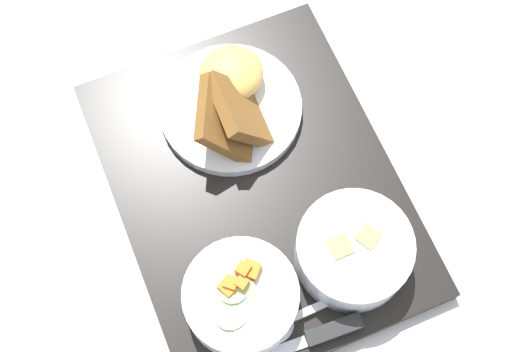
% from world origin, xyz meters
% --- Properties ---
extents(ground_plane, '(4.00, 4.00, 0.00)m').
position_xyz_m(ground_plane, '(0.00, 0.00, 0.00)').
color(ground_plane, silver).
extents(serving_tray, '(0.45, 0.36, 0.02)m').
position_xyz_m(serving_tray, '(0.00, 0.00, 0.01)').
color(serving_tray, black).
rests_on(serving_tray, ground_plane).
extents(bowl_salad, '(0.13, 0.13, 0.06)m').
position_xyz_m(bowl_salad, '(-0.12, 0.08, 0.05)').
color(bowl_salad, silver).
rests_on(bowl_salad, serving_tray).
extents(bowl_soup, '(0.13, 0.13, 0.06)m').
position_xyz_m(bowl_soup, '(-0.13, -0.05, 0.05)').
color(bowl_soup, silver).
rests_on(bowl_soup, serving_tray).
extents(plate_main, '(0.18, 0.18, 0.08)m').
position_xyz_m(plate_main, '(0.10, -0.02, 0.04)').
color(plate_main, silver).
rests_on(plate_main, serving_tray).
extents(knife, '(0.04, 0.16, 0.02)m').
position_xyz_m(knife, '(-0.19, 0.02, 0.03)').
color(knife, silver).
rests_on(knife, serving_tray).
extents(spoon, '(0.04, 0.15, 0.01)m').
position_xyz_m(spoon, '(-0.16, 0.04, 0.02)').
color(spoon, silver).
rests_on(spoon, serving_tray).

